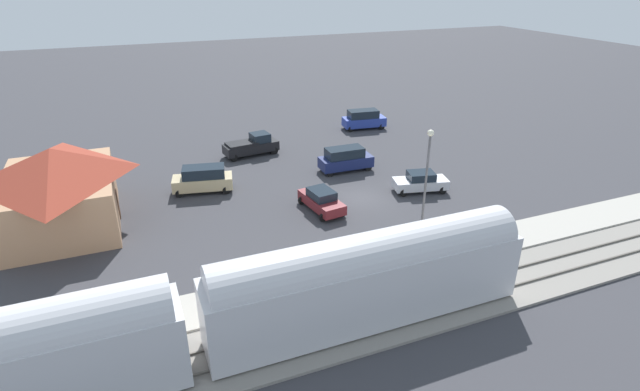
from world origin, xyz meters
TOP-DOWN VIEW (x-y plane):
  - ground_plane at (0.00, 0.00)m, footprint 200.00×200.00m
  - railway_track at (-14.00, 0.00)m, footprint 4.80×70.00m
  - platform at (-10.00, 0.00)m, footprint 3.20×46.00m
  - passenger_train at (-14.00, 15.44)m, footprint 2.93×35.02m
  - station_building at (4.00, 22.00)m, footprint 10.94×8.04m
  - pedestrian_on_platform at (-9.69, 0.85)m, footprint 0.36×0.36m
  - pedestrian_waiting_far at (-10.67, 5.88)m, footprint 0.36×0.36m
  - suv_navy at (5.96, -1.45)m, footprint 2.05×4.93m
  - suv_blue at (17.04, -8.91)m, footprint 2.58×5.11m
  - pickup_black at (13.26, 5.50)m, footprint 2.65×5.61m
  - suv_tan at (6.15, 11.59)m, footprint 2.91×5.20m
  - sedan_maroon at (-0.88, 3.75)m, footprint 4.71×2.72m
  - sedan_silver at (-0.69, -5.32)m, footprint 2.85×4.81m
  - light_pole_near_platform at (-7.20, -1.24)m, footprint 0.44×0.44m

SIDE VIEW (x-z plane):
  - ground_plane at x=0.00m, z-range 0.00..0.00m
  - railway_track at x=-14.00m, z-range -0.06..0.24m
  - platform at x=-10.00m, z-range 0.00..0.30m
  - sedan_maroon at x=-0.88m, z-range 0.01..1.75m
  - sedan_silver at x=-0.69m, z-range 0.01..1.75m
  - pickup_black at x=13.26m, z-range -0.04..2.10m
  - suv_navy at x=5.96m, z-range 0.04..2.26m
  - suv_blue at x=17.04m, z-range 0.04..2.26m
  - suv_tan at x=6.15m, z-range 0.04..2.26m
  - pedestrian_on_platform at x=-9.69m, z-range 0.43..2.14m
  - pedestrian_waiting_far at x=-10.67m, z-range 0.43..2.14m
  - passenger_train at x=-14.00m, z-range 0.37..5.35m
  - station_building at x=4.00m, z-range 0.12..6.06m
  - light_pole_near_platform at x=-7.20m, z-range 1.00..8.78m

